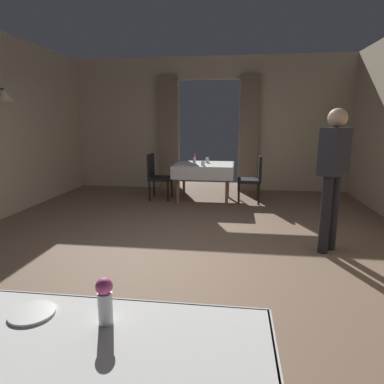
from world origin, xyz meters
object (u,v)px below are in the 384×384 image
at_px(flower_vase_mid, 194,158).
at_px(plate_mid_d, 181,165).
at_px(chair_mid_right, 253,177).
at_px(person_waiter_by_doorway, 333,169).
at_px(dining_table_mid, 204,168).
at_px(glass_mid_b, 203,164).
at_px(flower_vase_near, 105,299).
at_px(glass_mid_c, 207,160).
at_px(plate_near_b, 32,313).
at_px(chair_mid_left, 157,174).

relative_size(flower_vase_mid, plate_mid_d, 1.02).
height_order(chair_mid_right, plate_mid_d, chair_mid_right).
bearing_deg(person_waiter_by_doorway, dining_table_mid, 125.26).
bearing_deg(glass_mid_b, flower_vase_near, -88.80).
bearing_deg(glass_mid_b, glass_mid_c, 86.03).
relative_size(plate_mid_d, person_waiter_by_doorway, 0.11).
xyz_separation_m(plate_near_b, glass_mid_b, (0.23, 5.07, 0.04)).
bearing_deg(chair_mid_left, glass_mid_b, -18.46).
relative_size(dining_table_mid, flower_vase_near, 5.87).
bearing_deg(chair_mid_left, dining_table_mid, -0.30).
xyz_separation_m(plate_near_b, glass_mid_c, (0.27, 5.57, 0.05)).
relative_size(dining_table_mid, plate_mid_d, 6.04).
xyz_separation_m(glass_mid_b, person_waiter_by_doorway, (1.76, -2.18, 0.23)).
xyz_separation_m(dining_table_mid, plate_mid_d, (-0.41, -0.33, 0.10)).
relative_size(chair_mid_left, glass_mid_b, 10.78).
bearing_deg(flower_vase_mid, plate_near_b, -90.33).
height_order(dining_table_mid, plate_mid_d, plate_mid_d).
bearing_deg(glass_mid_c, dining_table_mid, -105.14).
relative_size(chair_mid_left, glass_mid_c, 8.57).
relative_size(chair_mid_left, flower_vase_near, 4.64).
distance_m(chair_mid_left, flower_vase_near, 5.54).
distance_m(chair_mid_left, flower_vase_mid, 0.85).
bearing_deg(plate_mid_d, person_waiter_by_doorway, -44.94).
bearing_deg(dining_table_mid, glass_mid_c, 74.86).
distance_m(chair_mid_left, glass_mid_b, 1.08).
relative_size(flower_vase_near, plate_near_b, 1.04).
relative_size(chair_mid_left, plate_mid_d, 4.77).
xyz_separation_m(glass_mid_b, glass_mid_c, (0.03, 0.50, 0.01)).
bearing_deg(glass_mid_c, flower_vase_near, -89.26).
height_order(dining_table_mid, flower_vase_mid, flower_vase_mid).
height_order(flower_vase_mid, glass_mid_c, flower_vase_mid).
bearing_deg(person_waiter_by_doorway, glass_mid_b, 128.88).
bearing_deg(plate_near_b, chair_mid_right, 77.47).
bearing_deg(chair_mid_right, flower_vase_near, -98.99).
bearing_deg(glass_mid_c, person_waiter_by_doorway, -57.22).
bearing_deg(flower_vase_near, glass_mid_b, 91.20).
height_order(dining_table_mid, flower_vase_near, flower_vase_near).
relative_size(dining_table_mid, person_waiter_by_doorway, 0.68).
xyz_separation_m(chair_mid_left, flower_vase_near, (1.09, -5.42, 0.34)).
relative_size(dining_table_mid, flower_vase_mid, 5.91).
xyz_separation_m(plate_near_b, person_waiter_by_doorway, (1.99, 2.89, 0.27)).
xyz_separation_m(chair_mid_right, person_waiter_by_doorway, (0.80, -2.48, 0.51)).
bearing_deg(glass_mid_c, flower_vase_mid, -138.92).
bearing_deg(plate_mid_d, chair_mid_left, 149.39).
xyz_separation_m(chair_mid_left, plate_near_b, (0.75, -5.40, 0.24)).
relative_size(chair_mid_left, plate_near_b, 4.83).
bearing_deg(flower_vase_mid, person_waiter_by_doorway, -51.53).
height_order(chair_mid_left, person_waiter_by_doorway, person_waiter_by_doorway).
height_order(chair_mid_left, plate_mid_d, chair_mid_left).
height_order(flower_vase_near, flower_vase_mid, flower_vase_near).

